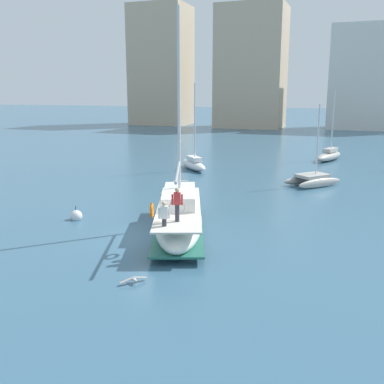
{
  "coord_description": "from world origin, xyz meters",
  "views": [
    {
      "loc": [
        9.28,
        -19.85,
        7.25
      ],
      "look_at": [
        0.98,
        3.2,
        1.8
      ],
      "focal_mm": 42.04,
      "sensor_mm": 36.0,
      "label": 1
    }
  ],
  "objects_px": {
    "seagull": "(134,279)",
    "moored_sloop_far": "(193,163)",
    "moored_catamaran": "(329,155)",
    "main_sailboat": "(179,216)",
    "mooring_buoy": "(76,216)",
    "moored_cutter_right": "(312,179)"
  },
  "relations": [
    {
      "from": "moored_catamaran",
      "to": "moored_cutter_right",
      "type": "xyz_separation_m",
      "value": [
        -0.47,
        -14.41,
        -0.06
      ]
    },
    {
      "from": "main_sailboat",
      "to": "moored_catamaran",
      "type": "distance_m",
      "value": 30.0
    },
    {
      "from": "main_sailboat",
      "to": "moored_catamaran",
      "type": "bearing_deg",
      "value": 78.57
    },
    {
      "from": "moored_catamaran",
      "to": "moored_cutter_right",
      "type": "bearing_deg",
      "value": -91.88
    },
    {
      "from": "main_sailboat",
      "to": "moored_sloop_far",
      "type": "relative_size",
      "value": 1.42
    },
    {
      "from": "moored_sloop_far",
      "to": "moored_catamaran",
      "type": "distance_m",
      "value": 15.84
    },
    {
      "from": "moored_catamaran",
      "to": "mooring_buoy",
      "type": "height_order",
      "value": "moored_catamaran"
    },
    {
      "from": "main_sailboat",
      "to": "mooring_buoy",
      "type": "height_order",
      "value": "main_sailboat"
    },
    {
      "from": "seagull",
      "to": "moored_sloop_far",
      "type": "bearing_deg",
      "value": 104.6
    },
    {
      "from": "seagull",
      "to": "main_sailboat",
      "type": "bearing_deg",
      "value": 95.97
    },
    {
      "from": "main_sailboat",
      "to": "seagull",
      "type": "bearing_deg",
      "value": -84.03
    },
    {
      "from": "mooring_buoy",
      "to": "moored_sloop_far",
      "type": "bearing_deg",
      "value": 88.19
    },
    {
      "from": "mooring_buoy",
      "to": "main_sailboat",
      "type": "bearing_deg",
      "value": -2.75
    },
    {
      "from": "main_sailboat",
      "to": "moored_catamaran",
      "type": "relative_size",
      "value": 1.54
    },
    {
      "from": "moored_sloop_far",
      "to": "mooring_buoy",
      "type": "bearing_deg",
      "value": -91.81
    },
    {
      "from": "mooring_buoy",
      "to": "seagull",
      "type": "bearing_deg",
      "value": -43.61
    },
    {
      "from": "main_sailboat",
      "to": "mooring_buoy",
      "type": "distance_m",
      "value": 6.6
    },
    {
      "from": "moored_cutter_right",
      "to": "seagull",
      "type": "relative_size",
      "value": 6.78
    },
    {
      "from": "main_sailboat",
      "to": "moored_sloop_far",
      "type": "height_order",
      "value": "main_sailboat"
    },
    {
      "from": "moored_sloop_far",
      "to": "seagull",
      "type": "relative_size",
      "value": 8.57
    },
    {
      "from": "moored_catamaran",
      "to": "mooring_buoy",
      "type": "relative_size",
      "value": 7.88
    },
    {
      "from": "moored_catamaran",
      "to": "mooring_buoy",
      "type": "distance_m",
      "value": 31.67
    }
  ]
}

